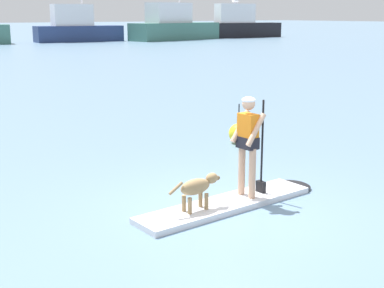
# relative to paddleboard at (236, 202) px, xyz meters

# --- Properties ---
(ground_plane) EXTENTS (400.00, 400.00, 0.00)m
(ground_plane) POSITION_rel_paddleboard_xyz_m (-0.23, -0.01, -0.05)
(ground_plane) COLOR slate
(paddleboard) EXTENTS (3.67, 0.88, 0.10)m
(paddleboard) POSITION_rel_paddleboard_xyz_m (0.00, 0.00, 0.00)
(paddleboard) COLOR silver
(paddleboard) RESTS_ON ground_plane
(person_paddler) EXTENTS (0.61, 0.49, 1.74)m
(person_paddler) POSITION_rel_paddleboard_xyz_m (0.25, 0.01, 1.06)
(person_paddler) COLOR tan
(person_paddler) RESTS_ON paddleboard
(dog) EXTENTS (1.03, 0.25, 0.56)m
(dog) POSITION_rel_paddleboard_xyz_m (-0.84, -0.04, 0.43)
(dog) COLOR #997A51
(dog) RESTS_ON paddleboard
(moored_boat_far_starboard) EXTENTS (10.39, 3.77, 11.52)m
(moored_boat_far_starboard) POSITION_rel_paddleboard_xyz_m (20.47, 53.82, 1.56)
(moored_boat_far_starboard) COLOR navy
(moored_boat_far_starboard) RESTS_ON ground_plane
(moored_boat_outer) EXTENTS (13.12, 5.83, 11.05)m
(moored_boat_outer) POSITION_rel_paddleboard_xyz_m (32.12, 50.95, 1.65)
(moored_boat_outer) COLOR #3F7266
(moored_boat_outer) RESTS_ON ground_plane
(moored_boat_port) EXTENTS (12.47, 3.97, 5.18)m
(moored_boat_port) POSITION_rel_paddleboard_xyz_m (43.15, 51.59, 1.65)
(moored_boat_port) COLOR black
(moored_boat_port) RESTS_ON ground_plane
(marker_buoy) EXTENTS (0.50, 0.50, 1.00)m
(marker_buoy) POSITION_rel_paddleboard_xyz_m (2.94, 3.46, 0.20)
(marker_buoy) COLOR yellow
(marker_buoy) RESTS_ON ground_plane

